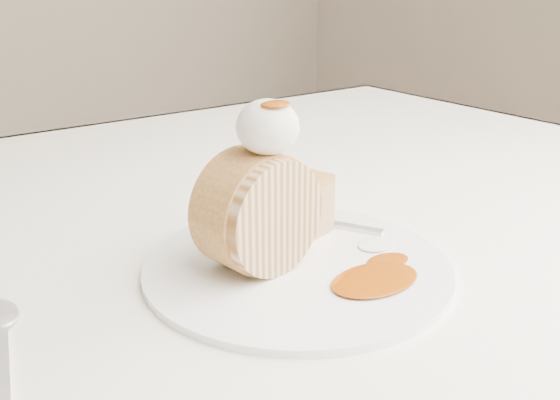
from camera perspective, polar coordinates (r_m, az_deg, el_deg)
table at (r=0.64m, az=-10.60°, el=-10.13°), size 1.40×0.90×0.75m
plate at (r=0.51m, az=1.58°, el=-6.08°), size 0.30×0.30×0.01m
roulade_slice at (r=0.48m, az=-1.99°, el=-1.12°), size 0.10×0.06×0.09m
cake_chunk at (r=0.55m, az=1.23°, el=-0.81°), size 0.07×0.06×0.05m
whipped_cream at (r=0.46m, az=-1.13°, el=6.68°), size 0.05×0.05×0.04m
caramel_drizzle at (r=0.45m, az=-0.43°, el=9.40°), size 0.02×0.02×0.01m
caramel_pool at (r=0.48m, az=8.67°, el=-7.18°), size 0.09×0.07×0.00m
fork at (r=0.58m, az=4.39°, el=-2.11°), size 0.09×0.14×0.00m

